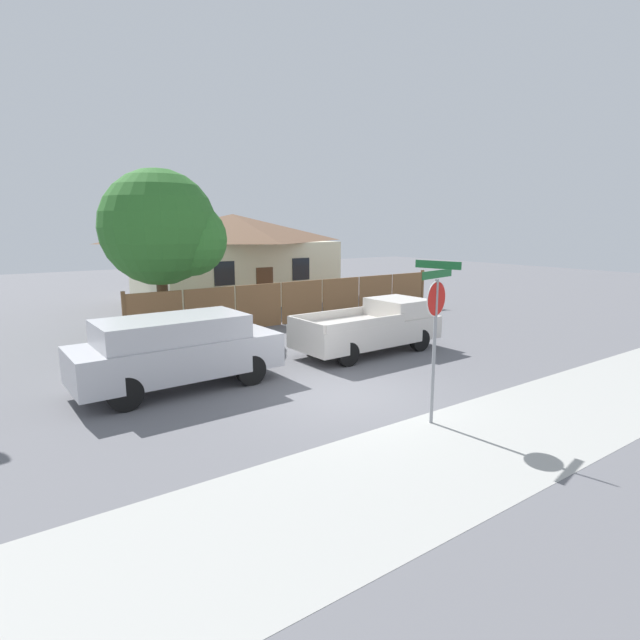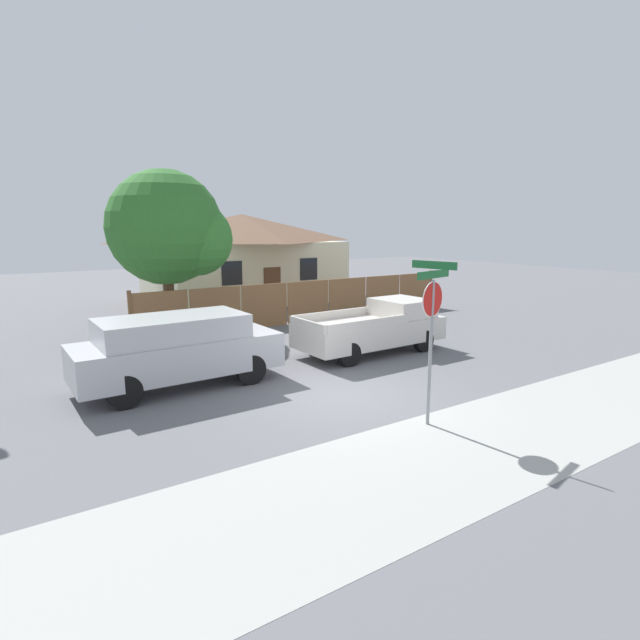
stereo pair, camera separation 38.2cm
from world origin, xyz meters
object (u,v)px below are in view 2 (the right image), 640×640
Objects in this scene: red_suv at (178,348)px; orange_pickup at (376,327)px; house at (243,256)px; oak_tree at (172,230)px; stop_sign at (432,314)px.

red_suv is 1.02× the size of orange_pickup.
house is 14.90m from red_suv.
oak_tree is (-5.69, -6.34, 1.43)m from house.
stop_sign is at bearing -57.75° from red_suv.
stop_sign reaches higher than orange_pickup.
stop_sign is at bearing -103.47° from house.
oak_tree reaches higher than orange_pickup.
oak_tree is 1.82× the size of stop_sign.
oak_tree reaches higher than house.
stop_sign is (3.40, -5.15, 1.27)m from red_suv.
stop_sign is (-4.28, -17.84, -0.11)m from house.
oak_tree is at bearing 71.45° from red_suv.
house is at bearing 57.65° from red_suv.
oak_tree is at bearing 123.10° from orange_pickup.
stop_sign reaches higher than red_suv.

